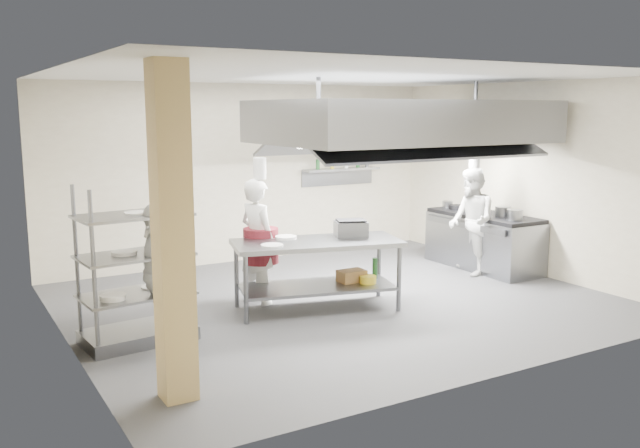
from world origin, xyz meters
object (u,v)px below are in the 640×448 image
chef_line (471,221)px  pass_rack (135,264)px  island (317,275)px  chef_plating (157,274)px  stockpot (503,212)px  cooking_range (483,243)px  chef_head (258,241)px  griddle (351,229)px

chef_line → pass_rack: bearing=-61.5°
island → chef_line: (3.04, 0.43, 0.39)m
chef_plating → stockpot: (5.69, 0.47, 0.20)m
cooking_range → chef_line: size_ratio=1.19×
pass_rack → chef_head: size_ratio=1.06×
island → pass_rack: (-2.36, -0.07, 0.44)m
griddle → stockpot: 3.01m
chef_head → chef_plating: bearing=104.6°
pass_rack → chef_line: pass_rack is taller
chef_head → island: bearing=-155.5°
griddle → stockpot: size_ratio=1.72×
pass_rack → cooking_range: bearing=1.4°
cooking_range → chef_line: chef_line is taller
chef_line → stockpot: size_ratio=7.01×
pass_rack → cooking_range: (5.88, 0.72, -0.47)m
island → stockpot: bearing=18.6°
chef_plating → griddle: 2.71m
pass_rack → chef_line: size_ratio=1.06×
pass_rack → chef_plating: 0.27m
chef_line → chef_head: bearing=-70.6°
chef_line → griddle: bearing=-57.4°
chef_line → griddle: chef_line is taller
pass_rack → chef_plating: (0.20, -0.14, -0.10)m
cooking_range → stockpot: size_ratio=8.31×
griddle → stockpot: bearing=25.3°
island → chef_line: bearing=22.5°
chef_line → chef_plating: chef_line is taller
chef_head → stockpot: size_ratio=6.99×
pass_rack → chef_head: (1.83, 0.74, -0.05)m
pass_rack → cooking_range: pass_rack is taller
chef_line → stockpot: (0.49, -0.18, 0.14)m
island → chef_plating: 2.20m
chef_head → cooking_range: bearing=-104.1°
chef_head → griddle: (1.06, -0.65, 0.17)m
island → cooking_range: island is taller
island → cooking_range: 3.58m
island → chef_head: (-0.53, 0.67, 0.39)m
stockpot → chef_plating: bearing=-175.3°
island → griddle: 0.77m
pass_rack → chef_plating: size_ratio=1.13×
island → chef_plating: size_ratio=1.36×
chef_head → pass_rack: bearing=98.2°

